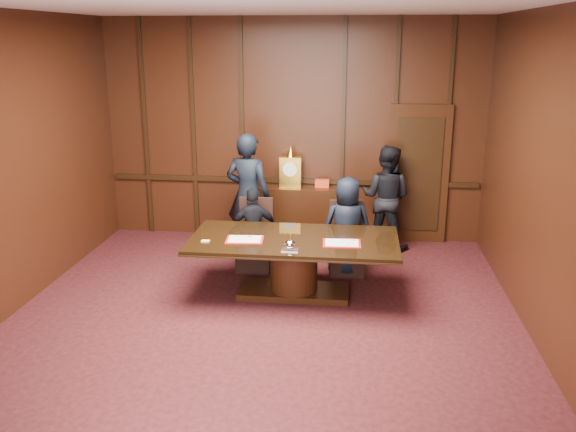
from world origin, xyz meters
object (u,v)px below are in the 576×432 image
object	(u,v)px
signatory_left	(254,230)
signatory_right	(347,226)
witness_right	(386,197)
witness_left	(248,195)
sideboard	(291,212)
conference_table	(294,257)

from	to	relation	value
signatory_left	signatory_right	xyz separation A→B (m)	(1.30, 0.00, 0.10)
signatory_right	witness_right	bearing A→B (deg)	-122.98
witness_left	signatory_left	bearing A→B (deg)	118.24
sideboard	signatory_right	size ratio (longest dim) A/B	1.16
sideboard	witness_left	bearing A→B (deg)	-127.65
sideboard	conference_table	bearing A→B (deg)	-82.63
signatory_left	sideboard	bearing A→B (deg)	-121.39
witness_right	witness_left	bearing A→B (deg)	35.51
signatory_right	witness_right	xyz separation A→B (m)	(0.57, 1.20, 0.12)
conference_table	witness_left	distance (m)	1.72
signatory_left	witness_right	xyz separation A→B (m)	(1.87, 1.20, 0.21)
signatory_left	witness_right	size ratio (longest dim) A/B	0.74
signatory_left	signatory_right	distance (m)	1.30
conference_table	signatory_right	size ratio (longest dim) A/B	1.90
signatory_right	conference_table	bearing A→B (deg)	43.26
conference_table	witness_right	size ratio (longest dim) A/B	1.62
conference_table	witness_left	xyz separation A→B (m)	(-0.84, 1.44, 0.42)
signatory_right	witness_left	size ratio (longest dim) A/B	0.74
sideboard	signatory_right	bearing A→B (deg)	-55.65
conference_table	signatory_left	xyz separation A→B (m)	(-0.65, 0.80, 0.08)
sideboard	signatory_left	size ratio (longest dim) A/B	1.35
witness_right	sideboard	bearing A→B (deg)	14.11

